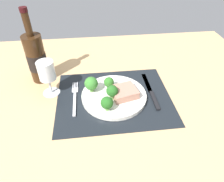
% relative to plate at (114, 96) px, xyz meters
% --- Properties ---
extents(ground_plane, '(1.40, 1.10, 0.03)m').
position_rel_plate_xyz_m(ground_plane, '(0.00, 0.00, -0.03)').
color(ground_plane, tan).
extents(placemat, '(0.43, 0.35, 0.00)m').
position_rel_plate_xyz_m(placemat, '(0.00, 0.00, -0.01)').
color(placemat, black).
rests_on(placemat, ground_plane).
extents(plate, '(0.25, 0.25, 0.02)m').
position_rel_plate_xyz_m(plate, '(0.00, 0.00, 0.00)').
color(plate, silver).
rests_on(plate, placemat).
extents(steak, '(0.11, 0.10, 0.03)m').
position_rel_plate_xyz_m(steak, '(0.04, -0.01, 0.02)').
color(steak, tan).
rests_on(steak, plate).
extents(broccoli_near_fork, '(0.04, 0.04, 0.06)m').
position_rel_plate_xyz_m(broccoli_near_fork, '(-0.01, -0.02, 0.04)').
color(broccoli_near_fork, '#5B8942').
rests_on(broccoli_near_fork, plate).
extents(broccoli_back_left, '(0.05, 0.05, 0.06)m').
position_rel_plate_xyz_m(broccoli_back_left, '(-0.08, 0.03, 0.04)').
color(broccoli_back_left, '#5B8942').
rests_on(broccoli_back_left, plate).
extents(broccoli_front_edge, '(0.04, 0.04, 0.05)m').
position_rel_plate_xyz_m(broccoli_front_edge, '(-0.02, 0.04, 0.04)').
color(broccoli_front_edge, '#5B8942').
rests_on(broccoli_front_edge, plate).
extents(broccoli_near_steak, '(0.04, 0.04, 0.05)m').
position_rel_plate_xyz_m(broccoli_near_steak, '(-0.03, -0.08, 0.04)').
color(broccoli_near_steak, '#6B994C').
rests_on(broccoli_near_steak, plate).
extents(fork, '(0.02, 0.19, 0.01)m').
position_rel_plate_xyz_m(fork, '(-0.15, 0.01, -0.01)').
color(fork, silver).
rests_on(fork, placemat).
extents(knife, '(0.02, 0.23, 0.01)m').
position_rel_plate_xyz_m(knife, '(0.15, 0.01, -0.00)').
color(knife, black).
rests_on(knife, placemat).
extents(wine_bottle, '(0.08, 0.08, 0.30)m').
position_rel_plate_xyz_m(wine_bottle, '(-0.29, 0.16, 0.09)').
color(wine_bottle, '#331E0F').
rests_on(wine_bottle, ground_plane).
extents(wine_glass, '(0.07, 0.07, 0.14)m').
position_rel_plate_xyz_m(wine_glass, '(-0.24, 0.06, 0.08)').
color(wine_glass, silver).
rests_on(wine_glass, ground_plane).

